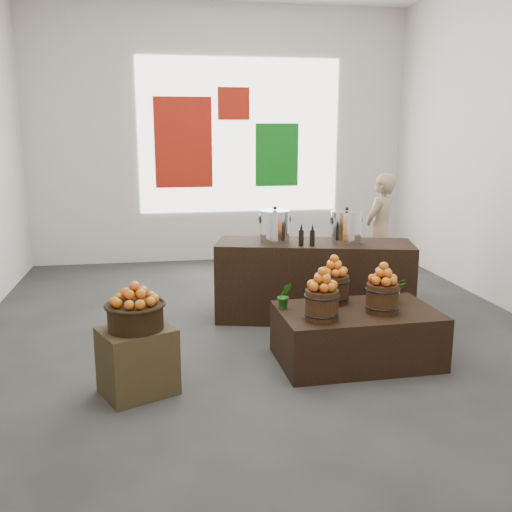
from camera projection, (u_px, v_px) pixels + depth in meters
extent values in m
plane|color=#3A3B38|center=(260.00, 329.00, 6.09)|extent=(7.00, 7.00, 0.00)
cube|color=silver|center=(221.00, 136.00, 9.04)|extent=(6.00, 0.04, 4.00)
cube|color=white|center=(240.00, 136.00, 9.07)|extent=(3.20, 0.02, 2.40)
cube|color=#A81B0C|center=(183.00, 143.00, 8.93)|extent=(0.90, 0.04, 1.40)
cube|color=#106B16|center=(277.00, 155.00, 9.22)|extent=(0.70, 0.04, 1.00)
cube|color=#A81B0C|center=(234.00, 104.00, 8.93)|extent=(0.50, 0.04, 0.50)
cube|color=#493A22|center=(138.00, 361.00, 4.56)|extent=(0.68, 0.63, 0.55)
cylinder|color=black|center=(135.00, 317.00, 4.48)|extent=(0.44, 0.44, 0.20)
cube|color=black|center=(356.00, 336.00, 5.21)|extent=(1.44, 0.91, 0.49)
cylinder|color=#3C2110|center=(322.00, 305.00, 4.86)|extent=(0.28, 0.28, 0.26)
cylinder|color=#3C2110|center=(382.00, 298.00, 5.06)|extent=(0.28, 0.28, 0.26)
cylinder|color=#3C2110|center=(333.00, 289.00, 5.35)|extent=(0.28, 0.28, 0.26)
imported|color=#1C6114|center=(393.00, 290.00, 5.34)|extent=(0.26, 0.23, 0.25)
imported|color=#1C6114|center=(285.00, 296.00, 5.17)|extent=(0.14, 0.11, 0.24)
cube|color=black|center=(314.00, 281.00, 6.37)|extent=(2.25, 1.20, 0.88)
cylinder|color=silver|center=(275.00, 227.00, 6.28)|extent=(0.33, 0.33, 0.33)
cylinder|color=silver|center=(346.00, 228.00, 6.21)|extent=(0.33, 0.33, 0.33)
imported|color=#9C815F|center=(380.00, 231.00, 7.59)|extent=(0.67, 0.64, 1.54)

